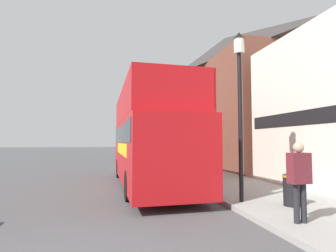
{
  "coord_description": "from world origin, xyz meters",
  "views": [
    {
      "loc": [
        1.42,
        -3.04,
        1.93
      ],
      "look_at": [
        4.18,
        9.06,
        2.67
      ],
      "focal_mm": 28.0,
      "sensor_mm": 36.0,
      "label": 1
    }
  ],
  "objects_px": {
    "parked_car_ahead_of_bus": "(140,158)",
    "lamp_post_third": "(149,126)",
    "litter_bin": "(291,189)",
    "pedestrian_second": "(299,174)",
    "lamp_post_second": "(171,119)",
    "lamp_post_nearest": "(240,85)",
    "tour_bus": "(149,145)"
  },
  "relations": [
    {
      "from": "litter_bin",
      "to": "parked_car_ahead_of_bus",
      "type": "bearing_deg",
      "value": 102.11
    },
    {
      "from": "tour_bus",
      "to": "litter_bin",
      "type": "distance_m",
      "value": 6.23
    },
    {
      "from": "pedestrian_second",
      "to": "lamp_post_second",
      "type": "distance_m",
      "value": 11.18
    },
    {
      "from": "pedestrian_second",
      "to": "tour_bus",
      "type": "bearing_deg",
      "value": 109.96
    },
    {
      "from": "parked_car_ahead_of_bus",
      "to": "pedestrian_second",
      "type": "xyz_separation_m",
      "value": [
        1.88,
        -14.16,
        0.49
      ]
    },
    {
      "from": "tour_bus",
      "to": "litter_bin",
      "type": "bearing_deg",
      "value": -58.89
    },
    {
      "from": "parked_car_ahead_of_bus",
      "to": "lamp_post_second",
      "type": "xyz_separation_m",
      "value": [
        1.57,
        -3.19,
        2.65
      ]
    },
    {
      "from": "parked_car_ahead_of_bus",
      "to": "pedestrian_second",
      "type": "bearing_deg",
      "value": -81.6
    },
    {
      "from": "lamp_post_nearest",
      "to": "litter_bin",
      "type": "xyz_separation_m",
      "value": [
        1.1,
        -0.8,
        -3.07
      ]
    },
    {
      "from": "parked_car_ahead_of_bus",
      "to": "litter_bin",
      "type": "xyz_separation_m",
      "value": [
        2.74,
        -12.78,
        -0.12
      ]
    },
    {
      "from": "pedestrian_second",
      "to": "lamp_post_second",
      "type": "relative_size",
      "value": 0.38
    },
    {
      "from": "tour_bus",
      "to": "lamp_post_third",
      "type": "bearing_deg",
      "value": 80.42
    },
    {
      "from": "pedestrian_second",
      "to": "litter_bin",
      "type": "height_order",
      "value": "pedestrian_second"
    },
    {
      "from": "parked_car_ahead_of_bus",
      "to": "lamp_post_third",
      "type": "relative_size",
      "value": 0.86
    },
    {
      "from": "pedestrian_second",
      "to": "litter_bin",
      "type": "xyz_separation_m",
      "value": [
        0.86,
        1.37,
        -0.61
      ]
    },
    {
      "from": "lamp_post_third",
      "to": "litter_bin",
      "type": "relative_size",
      "value": 5.6
    },
    {
      "from": "tour_bus",
      "to": "lamp_post_nearest",
      "type": "bearing_deg",
      "value": -64.86
    },
    {
      "from": "parked_car_ahead_of_bus",
      "to": "lamp_post_nearest",
      "type": "bearing_deg",
      "value": -81.36
    },
    {
      "from": "lamp_post_third",
      "to": "lamp_post_nearest",
      "type": "bearing_deg",
      "value": -89.55
    },
    {
      "from": "pedestrian_second",
      "to": "parked_car_ahead_of_bus",
      "type": "bearing_deg",
      "value": 97.56
    },
    {
      "from": "lamp_post_nearest",
      "to": "lamp_post_third",
      "type": "relative_size",
      "value": 1.07
    },
    {
      "from": "parked_car_ahead_of_bus",
      "to": "lamp_post_third",
      "type": "height_order",
      "value": "lamp_post_third"
    },
    {
      "from": "lamp_post_second",
      "to": "tour_bus",
      "type": "bearing_deg",
      "value": -115.15
    },
    {
      "from": "parked_car_ahead_of_bus",
      "to": "tour_bus",
      "type": "bearing_deg",
      "value": -92.93
    },
    {
      "from": "lamp_post_nearest",
      "to": "litter_bin",
      "type": "relative_size",
      "value": 6.01
    },
    {
      "from": "lamp_post_nearest",
      "to": "lamp_post_third",
      "type": "xyz_separation_m",
      "value": [
        -0.14,
        17.58,
        -0.21
      ]
    },
    {
      "from": "tour_bus",
      "to": "lamp_post_third",
      "type": "distance_m",
      "value": 13.46
    },
    {
      "from": "lamp_post_second",
      "to": "parked_car_ahead_of_bus",
      "type": "bearing_deg",
      "value": 116.2
    },
    {
      "from": "tour_bus",
      "to": "lamp_post_nearest",
      "type": "relative_size",
      "value": 1.84
    },
    {
      "from": "lamp_post_third",
      "to": "litter_bin",
      "type": "bearing_deg",
      "value": -86.15
    },
    {
      "from": "litter_bin",
      "to": "lamp_post_third",
      "type": "bearing_deg",
      "value": 93.85
    },
    {
      "from": "pedestrian_second",
      "to": "lamp_post_nearest",
      "type": "height_order",
      "value": "lamp_post_nearest"
    }
  ]
}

